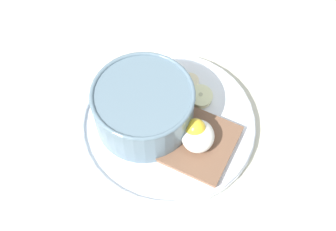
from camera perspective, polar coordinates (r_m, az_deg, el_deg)
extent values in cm
cube|color=beige|center=(69.83, 0.00, -1.70)|extent=(120.00, 120.00, 2.00)
cylinder|color=white|center=(68.53, 0.00, -1.08)|extent=(25.61, 25.61, 1.00)
torus|color=white|center=(67.84, 0.00, -0.74)|extent=(25.41, 25.41, 0.60)
cylinder|color=slate|center=(65.33, -3.06, 0.67)|extent=(14.13, 14.13, 6.75)
torus|color=slate|center=(62.49, -3.20, 2.30)|extent=(14.33, 14.33, 0.60)
cylinder|color=#D0B186|center=(65.76, -3.04, 0.43)|extent=(12.73, 12.73, 5.34)
ellipsoid|color=#D0B186|center=(63.67, -3.14, 1.59)|extent=(12.09, 12.09, 1.20)
ellipsoid|color=tan|center=(64.50, -0.25, 3.32)|extent=(1.50, 1.09, 0.59)
ellipsoid|color=tan|center=(64.05, -2.51, 2.82)|extent=(2.08, 1.55, 0.81)
ellipsoid|color=beige|center=(63.63, -2.54, 2.12)|extent=(1.24, 1.67, 0.65)
ellipsoid|color=#956644|center=(64.03, -3.19, 2.77)|extent=(1.92, 2.29, 0.84)
ellipsoid|color=#966841|center=(63.93, -3.52, 2.33)|extent=(0.96, 1.32, 0.52)
cube|color=brown|center=(65.68, 3.58, -3.20)|extent=(12.73, 12.73, 0.30)
cube|color=#9E6D50|center=(66.03, 3.56, -3.36)|extent=(12.48, 12.48, 1.00)
ellipsoid|color=white|center=(64.24, 3.66, -2.52)|extent=(5.05, 4.59, 3.07)
sphere|color=yellow|center=(63.76, 3.37, -1.63)|extent=(2.89, 2.89, 2.89)
ellipsoid|color=yellow|center=(66.87, 2.04, -0.68)|extent=(2.44, 2.24, 0.36)
cylinder|color=#FCE4C7|center=(72.07, 0.31, 5.27)|extent=(4.71, 4.60, 1.96)
cylinder|color=#C4B29B|center=(71.57, 0.31, 5.56)|extent=(0.83, 0.82, 0.25)
cylinder|color=beige|center=(69.78, 3.97, 2.31)|extent=(5.16, 5.16, 1.73)
cylinder|color=#B7B689|center=(69.28, 4.00, 2.58)|extent=(0.92, 0.92, 0.22)
cylinder|color=beige|center=(71.36, 2.64, 4.08)|extent=(3.37, 3.41, 1.23)
cylinder|color=#BAAD8A|center=(70.92, 2.65, 4.33)|extent=(0.61, 0.61, 0.15)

